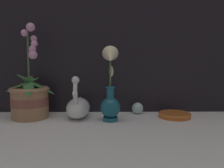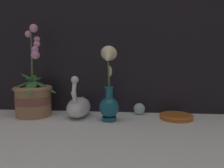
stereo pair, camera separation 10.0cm
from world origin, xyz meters
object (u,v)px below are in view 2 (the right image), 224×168
(blue_vase, at_px, (109,93))
(amber_dish, at_px, (176,116))
(orchid_potted_plant, at_px, (33,96))
(glass_sphere, at_px, (139,109))
(swan_figurine, at_px, (79,106))

(blue_vase, bearing_deg, amber_dish, 12.57)
(orchid_potted_plant, xyz_separation_m, glass_sphere, (0.51, 0.07, -0.07))
(orchid_potted_plant, xyz_separation_m, amber_dish, (0.67, -0.00, -0.08))
(blue_vase, xyz_separation_m, amber_dish, (0.30, 0.07, -0.11))
(swan_figurine, bearing_deg, orchid_potted_plant, 179.79)
(swan_figurine, bearing_deg, glass_sphere, 14.20)
(amber_dish, bearing_deg, swan_figurine, -179.97)
(orchid_potted_plant, height_order, amber_dish, orchid_potted_plant)
(orchid_potted_plant, relative_size, glass_sphere, 7.64)
(blue_vase, xyz_separation_m, glass_sphere, (0.14, 0.14, -0.10))
(orchid_potted_plant, distance_m, amber_dish, 0.68)
(swan_figurine, relative_size, amber_dish, 1.34)
(swan_figurine, xyz_separation_m, glass_sphere, (0.29, 0.07, -0.02))
(glass_sphere, bearing_deg, blue_vase, -134.44)
(blue_vase, distance_m, amber_dish, 0.33)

